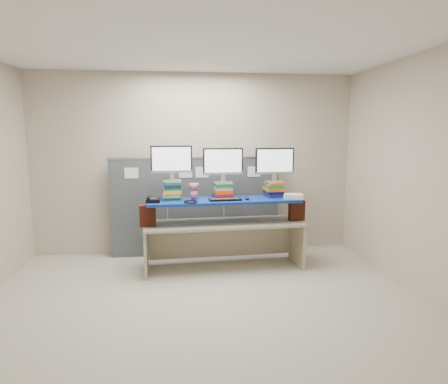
{
  "coord_description": "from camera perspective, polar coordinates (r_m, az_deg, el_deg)",
  "views": [
    {
      "loc": [
        -0.21,
        -3.89,
        1.89
      ],
      "look_at": [
        0.36,
        1.14,
        1.09
      ],
      "focal_mm": 30.0,
      "sensor_mm": 36.0,
      "label": 1
    }
  ],
  "objects": [
    {
      "name": "binder_stack",
      "position": [
        5.27,
        10.52,
        -0.65
      ],
      "size": [
        0.3,
        0.26,
        0.06
      ],
      "rotation": [
        0.0,
        0.0,
        -0.2
      ],
      "color": "beige",
      "rests_on": "blue_board"
    },
    {
      "name": "brick_pier_left",
      "position": [
        5.06,
        -11.54,
        -3.54
      ],
      "size": [
        0.22,
        0.13,
        0.29
      ],
      "primitive_type": "cube",
      "rotation": [
        0.0,
        0.0,
        0.05
      ],
      "color": "maroon",
      "rests_on": "desk"
    },
    {
      "name": "book_stack_center",
      "position": [
        5.24,
        -0.16,
        0.24
      ],
      "size": [
        0.29,
        0.33,
        0.21
      ],
      "color": "navy",
      "rests_on": "blue_board"
    },
    {
      "name": "keyboard",
      "position": [
        5.04,
        0.18,
        -1.15
      ],
      "size": [
        0.45,
        0.17,
        0.03
      ],
      "rotation": [
        0.0,
        0.0,
        0.06
      ],
      "color": "black",
      "rests_on": "blue_board"
    },
    {
      "name": "blue_board",
      "position": [
        5.14,
        -0.0,
        -1.31
      ],
      "size": [
        2.1,
        0.63,
        0.04
      ],
      "primitive_type": "cube",
      "rotation": [
        0.0,
        0.0,
        0.05
      ],
      "color": "#080D6F",
      "rests_on": "brick_pier_left"
    },
    {
      "name": "book_stack_left",
      "position": [
        5.17,
        -7.88,
        0.27
      ],
      "size": [
        0.25,
        0.31,
        0.25
      ],
      "color": "#1D6E33",
      "rests_on": "blue_board"
    },
    {
      "name": "monitor_left",
      "position": [
        5.12,
        -8.0,
        4.68
      ],
      "size": [
        0.56,
        0.17,
        0.49
      ],
      "rotation": [
        0.0,
        0.0,
        0.05
      ],
      "color": "#B0B0B5",
      "rests_on": "book_stack_left"
    },
    {
      "name": "desk",
      "position": [
        5.24,
        0.0,
        -6.04
      ],
      "size": [
        2.21,
        0.75,
        0.66
      ],
      "rotation": [
        0.0,
        0.0,
        0.05
      ],
      "color": "tan",
      "rests_on": "ground"
    },
    {
      "name": "room",
      "position": [
        3.93,
        -3.41,
        1.82
      ],
      "size": [
        5.0,
        4.0,
        2.8
      ],
      "color": "beige",
      "rests_on": "ground"
    },
    {
      "name": "book_stack_right",
      "position": [
        5.4,
        7.57,
        0.43
      ],
      "size": [
        0.27,
        0.32,
        0.21
      ],
      "color": "navy",
      "rests_on": "blue_board"
    },
    {
      "name": "monitor_center",
      "position": [
        5.19,
        -0.15,
        4.42
      ],
      "size": [
        0.56,
        0.17,
        0.49
      ],
      "rotation": [
        0.0,
        0.0,
        0.05
      ],
      "color": "#B0B0B5",
      "rests_on": "book_stack_center"
    },
    {
      "name": "brick_pier_right",
      "position": [
        5.39,
        11.0,
        -2.75
      ],
      "size": [
        0.22,
        0.13,
        0.29
      ],
      "primitive_type": "cube",
      "rotation": [
        0.0,
        0.0,
        0.05
      ],
      "color": "maroon",
      "rests_on": "desk"
    },
    {
      "name": "headset",
      "position": [
        4.92,
        -5.11,
        -1.47
      ],
      "size": [
        0.19,
        0.19,
        0.02
      ],
      "primitive_type": "torus",
      "rotation": [
        0.0,
        0.0,
        -0.04
      ],
      "color": "black",
      "rests_on": "blue_board"
    },
    {
      "name": "mouse",
      "position": [
        5.09,
        3.55,
        -1.03
      ],
      "size": [
        0.09,
        0.11,
        0.03
      ],
      "primitive_type": "ellipsoid",
      "rotation": [
        0.0,
        0.0,
        0.4
      ],
      "color": "black",
      "rests_on": "blue_board"
    },
    {
      "name": "desk_phone",
      "position": [
        4.99,
        -10.85,
        -1.23
      ],
      "size": [
        0.18,
        0.16,
        0.08
      ],
      "rotation": [
        0.0,
        0.0,
        0.0
      ],
      "color": "black",
      "rests_on": "blue_board"
    },
    {
      "name": "monitor_right",
      "position": [
        5.36,
        7.72,
        4.44
      ],
      "size": [
        0.56,
        0.17,
        0.49
      ],
      "rotation": [
        0.0,
        0.0,
        0.05
      ],
      "color": "#B0B0B5",
      "rests_on": "book_stack_right"
    },
    {
      "name": "cubicle_partition",
      "position": [
        5.78,
        -4.31,
        -2.19
      ],
      "size": [
        2.6,
        0.06,
        1.53
      ],
      "color": "#41464C",
      "rests_on": "ground"
    },
    {
      "name": "plush_toy",
      "position": [
        5.14,
        -4.61,
        0.19
      ],
      "size": [
        0.13,
        0.1,
        0.23
      ],
      "rotation": [
        0.0,
        0.0,
        -0.27
      ],
      "color": "#E15594",
      "rests_on": "blue_board"
    }
  ]
}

